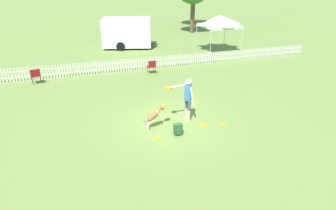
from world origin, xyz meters
TOP-DOWN VIEW (x-y plane):
  - ground_plane at (0.00, 0.00)m, footprint 240.00×240.00m
  - handler_person at (0.73, -0.02)m, footprint 1.04×0.54m
  - leaping_dog at (-0.59, -0.20)m, footprint 1.03×0.34m
  - frisbee_near_handler at (1.89, -0.85)m, footprint 0.22×0.22m
  - frisbee_near_dog at (1.15, -0.64)m, footprint 0.22×0.22m
  - frisbee_midfield at (-0.68, -0.98)m, footprint 0.22×0.22m
  - backpack_on_grass at (0.04, -0.96)m, footprint 0.29×0.23m
  - picket_fence at (-0.00, 7.07)m, footprint 25.80×0.04m
  - folding_chair_blue_left at (0.96, 6.09)m, footprint 0.48×0.50m
  - folding_chair_center at (-5.33, 6.30)m, footprint 0.58×0.59m
  - canopy_tent_main at (7.44, 10.09)m, footprint 2.63×2.63m
  - equipment_trailer at (0.90, 13.54)m, footprint 4.80×3.25m

SIDE VIEW (x-z plane):
  - ground_plane at x=0.00m, z-range 0.00..0.00m
  - frisbee_near_handler at x=1.89m, z-range 0.00..0.02m
  - frisbee_near_dog at x=1.15m, z-range 0.00..0.02m
  - frisbee_midfield at x=-0.68m, z-range 0.00..0.02m
  - backpack_on_grass at x=0.04m, z-range 0.00..0.42m
  - picket_fence at x=0.00m, z-range 0.00..0.74m
  - folding_chair_blue_left at x=0.96m, z-range 0.08..0.88m
  - folding_chair_center at x=-5.33m, z-range 0.08..0.92m
  - leaping_dog at x=-0.59m, z-range 0.09..0.99m
  - handler_person at x=0.73m, z-range 0.22..1.91m
  - equipment_trailer at x=0.90m, z-range 0.07..2.45m
  - canopy_tent_main at x=7.44m, z-range 0.91..3.65m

